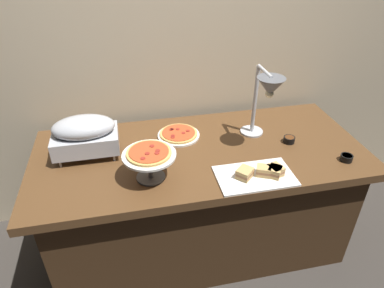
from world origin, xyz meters
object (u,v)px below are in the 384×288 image
sandwich_platter (259,174)px  sauce_cup_near (347,158)px  pizza_plate_center (149,157)px  chafing_dish (85,134)px  sauce_cup_far (289,139)px  pizza_plate_front (179,134)px  heat_lamp (267,92)px

sandwich_platter → sauce_cup_near: 0.52m
pizza_plate_center → chafing_dish: bearing=138.8°
chafing_dish → pizza_plate_center: size_ratio=1.31×
chafing_dish → sauce_cup_far: size_ratio=5.25×
chafing_dish → sauce_cup_near: 1.44m
chafing_dish → pizza_plate_front: bearing=9.3°
sandwich_platter → chafing_dish: bearing=155.6°
pizza_plate_center → sauce_cup_far: size_ratio=4.02×
pizza_plate_center → sandwich_platter: size_ratio=0.68×
chafing_dish → pizza_plate_center: (0.32, -0.28, -0.00)m
chafing_dish → heat_lamp: (0.99, -0.11, 0.20)m
pizza_plate_center → sauce_cup_far: 0.86m
pizza_plate_front → chafing_dish: bearing=-170.7°
chafing_dish → heat_lamp: bearing=-6.3°
chafing_dish → heat_lamp: heat_lamp is taller
heat_lamp → pizza_plate_center: size_ratio=1.64×
chafing_dish → sandwich_platter: (0.87, -0.39, -0.11)m
sauce_cup_near → sauce_cup_far: sauce_cup_far is taller
heat_lamp → sandwich_platter: 0.44m
sauce_cup_near → sauce_cup_far: (-0.23, 0.24, 0.00)m
heat_lamp → sauce_cup_near: bearing=-31.4°
pizza_plate_center → sauce_cup_far: (0.84, 0.16, -0.11)m
pizza_plate_front → sandwich_platter: 0.59m
sauce_cup_far → heat_lamp: bearing=177.3°
sandwich_platter → pizza_plate_center: bearing=168.5°
chafing_dish → pizza_plate_center: bearing=-41.2°
pizza_plate_front → sauce_cup_far: sauce_cup_far is taller
chafing_dish → sauce_cup_near: (1.39, -0.36, -0.12)m
pizza_plate_center → sauce_cup_far: bearing=11.0°
sauce_cup_near → sauce_cup_far: 0.33m
heat_lamp → pizza_plate_center: bearing=-165.4°
heat_lamp → sauce_cup_far: (0.18, -0.01, -0.32)m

